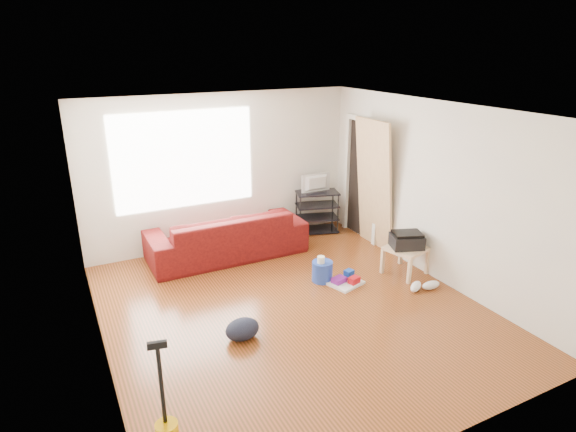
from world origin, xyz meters
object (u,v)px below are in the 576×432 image
cleaning_tray (346,281)px  backpack (243,338)px  tv_stand (317,211)px  sofa (228,255)px  bucket (322,281)px  side_table (406,251)px

cleaning_tray → backpack: bearing=-162.5°
tv_stand → cleaning_tray: size_ratio=1.58×
sofa → bucket: sofa is taller
bucket → backpack: size_ratio=0.71×
bucket → backpack: bearing=-152.4°
side_table → bucket: side_table is taller
tv_stand → bucket: bearing=-100.9°
bucket → backpack: bucket is taller
side_table → backpack: bearing=-170.4°
side_table → tv_stand: bearing=98.3°
tv_stand → backpack: (-2.45, -2.52, -0.38)m
tv_stand → cleaning_tray: 2.09m
sofa → tv_stand: 1.87m
side_table → bucket: (-1.20, 0.34, -0.35)m
bucket → backpack: (-1.55, -0.81, 0.00)m
backpack → sofa: bearing=59.5°
side_table → backpack: size_ratio=1.52×
sofa → tv_stand: (1.81, 0.27, 0.38)m
sofa → bucket: size_ratio=8.34×
bucket → cleaning_tray: (0.25, -0.24, 0.05)m
tv_stand → backpack: 3.54m
sofa → cleaning_tray: (1.16, -1.68, 0.05)m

